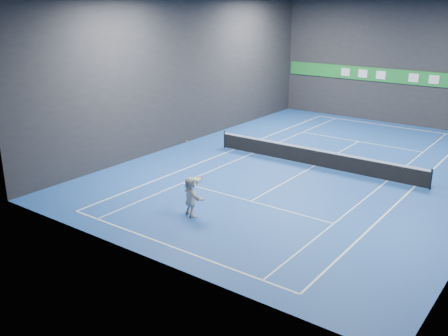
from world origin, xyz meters
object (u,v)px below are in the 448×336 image
Objects in this scene: player at (191,196)px; tennis_ball at (187,142)px; tennis_racket at (198,180)px; tennis_net at (315,157)px.

player is 23.93× the size of tennis_ball.
player is 0.91m from tennis_racket.
tennis_net is (1.17, 9.24, -0.33)m from player.
player is 2.34m from tennis_ball.
player is 9.32m from tennis_net.
tennis_ball reaches higher than tennis_racket.
tennis_net is at bearing 85.17° from tennis_racket.
tennis_ball is 1.66m from tennis_racket.
tennis_net is 24.67× the size of tennis_racket.
tennis_net is at bearing -72.80° from player.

